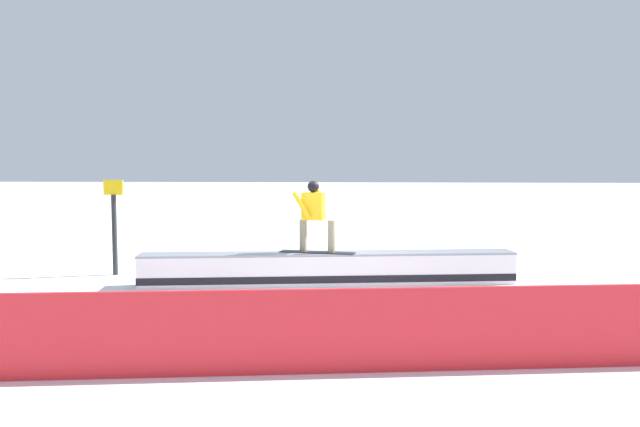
# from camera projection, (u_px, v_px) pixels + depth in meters

# --- Properties ---
(ground_plane) EXTENTS (120.00, 120.00, 0.00)m
(ground_plane) POSITION_uv_depth(u_px,v_px,m) (329.00, 284.00, 11.77)
(ground_plane) COLOR white
(grind_box) EXTENTS (7.05, 1.47, 0.61)m
(grind_box) POSITION_uv_depth(u_px,v_px,m) (329.00, 270.00, 11.75)
(grind_box) COLOR white
(grind_box) RESTS_ON ground_plane
(snowboarder) EXTENTS (1.45, 0.58, 1.35)m
(snowboarder) POSITION_uv_depth(u_px,v_px,m) (314.00, 214.00, 11.66)
(snowboarder) COLOR black
(snowboarder) RESTS_ON grind_box
(safety_fence) EXTENTS (10.38, 1.39, 0.93)m
(safety_fence) POSITION_uv_depth(u_px,v_px,m) (309.00, 331.00, 6.77)
(safety_fence) COLOR red
(safety_fence) RESTS_ON ground_plane
(trail_marker) EXTENTS (0.40, 0.10, 1.94)m
(trail_marker) POSITION_uv_depth(u_px,v_px,m) (114.00, 224.00, 12.71)
(trail_marker) COLOR #262628
(trail_marker) RESTS_ON ground_plane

